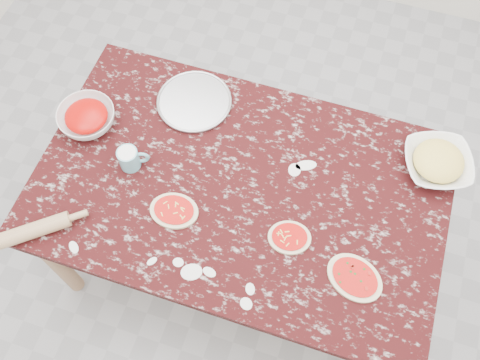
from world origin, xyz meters
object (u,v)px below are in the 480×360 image
(pizza_tray, at_px, (194,102))
(rolling_pin, at_px, (29,232))
(worktable, at_px, (240,195))
(sauce_bowl, at_px, (87,118))
(flour_mug, at_px, (130,158))
(cheese_bowl, at_px, (437,163))

(pizza_tray, relative_size, rolling_pin, 1.04)
(worktable, xyz_separation_m, sauce_bowl, (-0.69, 0.08, 0.12))
(flour_mug, xyz_separation_m, rolling_pin, (-0.23, -0.39, -0.02))
(flour_mug, distance_m, rolling_pin, 0.46)
(worktable, bearing_deg, sauce_bowl, 173.20)
(worktable, bearing_deg, cheese_bowl, 24.43)
(cheese_bowl, bearing_deg, sauce_bowl, -170.25)
(pizza_tray, height_order, sauce_bowl, sauce_bowl)
(worktable, bearing_deg, pizza_tray, 134.33)
(sauce_bowl, height_order, rolling_pin, sauce_bowl)
(rolling_pin, bearing_deg, flour_mug, 59.29)
(pizza_tray, distance_m, cheese_bowl, 1.02)
(worktable, height_order, sauce_bowl, sauce_bowl)
(worktable, relative_size, flour_mug, 13.59)
(worktable, bearing_deg, rolling_pin, -147.02)
(worktable, relative_size, sauce_bowl, 6.79)
(worktable, distance_m, rolling_pin, 0.81)
(worktable, height_order, rolling_pin, rolling_pin)
(sauce_bowl, relative_size, rolling_pin, 0.79)
(worktable, xyz_separation_m, flour_mug, (-0.44, -0.04, 0.13))
(cheese_bowl, xyz_separation_m, rolling_pin, (-1.38, -0.76, -0.00))
(worktable, distance_m, sauce_bowl, 0.70)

